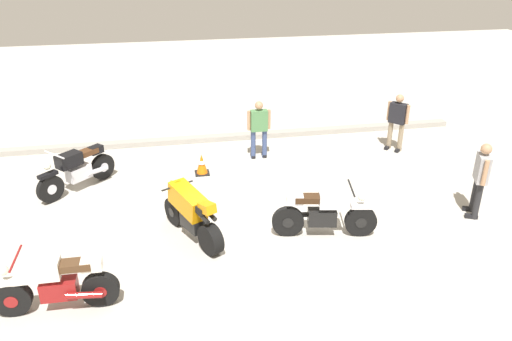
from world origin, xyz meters
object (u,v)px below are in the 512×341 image
(motorcycle_orange_sportbike, at_px, (191,211))
(person_in_green_shirt, at_px, (259,127))
(motorcycle_cream_vintage, at_px, (56,285))
(motorcycle_black_cruiser, at_px, (77,169))
(traffic_cone, at_px, (202,164))
(motorcycle_silver_cruiser, at_px, (324,213))
(person_in_gray_shirt, at_px, (481,176))
(person_in_black_shirt, at_px, (397,119))

(motorcycle_orange_sportbike, distance_m, person_in_green_shirt, 4.18)
(motorcycle_cream_vintage, bearing_deg, motorcycle_orange_sportbike, -141.73)
(motorcycle_cream_vintage, bearing_deg, motorcycle_black_cruiser, -86.36)
(traffic_cone, bearing_deg, motorcycle_silver_cruiser, -56.96)
(person_in_gray_shirt, height_order, traffic_cone, person_in_gray_shirt)
(motorcycle_black_cruiser, bearing_deg, person_in_gray_shirt, 118.06)
(person_in_gray_shirt, bearing_deg, motorcycle_orange_sportbike, 20.43)
(motorcycle_black_cruiser, relative_size, traffic_cone, 3.00)
(motorcycle_orange_sportbike, xyz_separation_m, person_in_gray_shirt, (6.03, -0.20, 0.34))
(motorcycle_silver_cruiser, distance_m, person_in_black_shirt, 5.11)
(motorcycle_silver_cruiser, distance_m, motorcycle_black_cruiser, 5.88)
(person_in_green_shirt, distance_m, person_in_black_shirt, 3.84)
(person_in_green_shirt, bearing_deg, motorcycle_orange_sportbike, 150.61)
(person_in_black_shirt, bearing_deg, person_in_green_shirt, -43.53)
(person_in_gray_shirt, height_order, person_in_green_shirt, person_in_gray_shirt)
(motorcycle_silver_cruiser, height_order, person_in_black_shirt, person_in_black_shirt)
(person_in_gray_shirt, distance_m, person_in_green_shirt, 5.53)
(motorcycle_black_cruiser, relative_size, person_in_gray_shirt, 0.96)
(motorcycle_orange_sportbike, relative_size, person_in_gray_shirt, 1.10)
(motorcycle_silver_cruiser, distance_m, traffic_cone, 3.95)
(motorcycle_orange_sportbike, height_order, traffic_cone, motorcycle_orange_sportbike)
(motorcycle_orange_sportbike, relative_size, traffic_cone, 3.43)
(motorcycle_black_cruiser, height_order, person_in_green_shirt, person_in_green_shirt)
(motorcycle_cream_vintage, bearing_deg, person_in_black_shirt, -146.71)
(motorcycle_silver_cruiser, relative_size, person_in_black_shirt, 1.30)
(person_in_gray_shirt, relative_size, person_in_black_shirt, 1.04)
(motorcycle_black_cruiser, distance_m, person_in_green_shirt, 4.67)
(person_in_green_shirt, bearing_deg, motorcycle_cream_vintage, 141.38)
(motorcycle_black_cruiser, height_order, person_in_gray_shirt, person_in_gray_shirt)
(motorcycle_black_cruiser, bearing_deg, person_in_green_shirt, 149.24)
(motorcycle_cream_vintage, xyz_separation_m, motorcycle_silver_cruiser, (4.84, 1.34, 0.03))
(motorcycle_silver_cruiser, bearing_deg, motorcycle_black_cruiser, 160.18)
(person_in_gray_shirt, xyz_separation_m, person_in_black_shirt, (-0.14, 3.70, -0.04))
(motorcycle_black_cruiser, relative_size, person_in_black_shirt, 1.00)
(traffic_cone, bearing_deg, person_in_gray_shirt, -29.13)
(person_in_green_shirt, bearing_deg, person_in_black_shirt, -91.91)
(motorcycle_orange_sportbike, bearing_deg, traffic_cone, -36.30)
(person_in_black_shirt, bearing_deg, motorcycle_black_cruiser, -35.28)
(motorcycle_black_cruiser, distance_m, traffic_cone, 2.96)
(motorcycle_orange_sportbike, bearing_deg, motorcycle_black_cruiser, 16.44)
(motorcycle_silver_cruiser, xyz_separation_m, person_in_green_shirt, (-0.55, 4.02, 0.37))
(person_in_black_shirt, bearing_deg, person_in_gray_shirt, 50.64)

